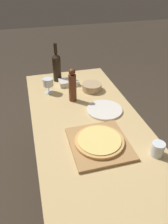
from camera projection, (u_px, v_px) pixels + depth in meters
ground_plane at (86, 190)px, 1.91m from camera, size 12.00×12.00×0.00m
dining_table at (87, 131)px, 1.53m from camera, size 0.72×1.58×0.78m
cutting_board at (99, 144)px, 1.26m from camera, size 0.33×0.36×0.02m
pizza at (99, 141)px, 1.24m from camera, size 0.28×0.28×0.02m
wine_bottle at (57, 66)px, 1.88m from camera, size 0.07×0.07×0.33m
pepper_mill at (72, 86)px, 1.60m from camera, size 0.06×0.06×0.26m
wine_glass at (48, 83)px, 1.72m from camera, size 0.08×0.08×0.12m
small_bowl at (92, 87)px, 1.78m from camera, size 0.16×0.16×0.06m
drinking_tumbler at (158, 149)px, 1.17m from camera, size 0.07×0.07×0.08m
dinner_plate at (104, 110)px, 1.55m from camera, size 0.25×0.25×0.01m
food_container at (68, 82)px, 1.87m from camera, size 0.16×0.11×0.04m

